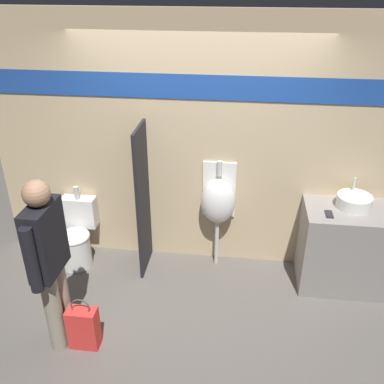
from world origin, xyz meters
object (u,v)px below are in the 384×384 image
at_px(shopping_bag, 83,327).
at_px(urinal_near_counter, 218,201).
at_px(sink_basin, 354,201).
at_px(person_in_vest, 49,260).
at_px(cell_phone, 329,214).
at_px(toilet, 77,237).

bearing_deg(shopping_bag, urinal_near_counter, 51.42).
relative_size(sink_basin, person_in_vest, 0.21).
distance_m(urinal_near_counter, person_in_vest, 1.85).
distance_m(cell_phone, urinal_near_counter, 1.13).
bearing_deg(shopping_bag, cell_phone, 26.03).
distance_m(toilet, shopping_bag, 1.30).
height_order(cell_phone, toilet, cell_phone).
relative_size(cell_phone, urinal_near_counter, 0.11).
distance_m(person_in_vest, shopping_bag, 0.72).
xyz_separation_m(cell_phone, person_in_vest, (-2.39, -1.02, -0.01)).
relative_size(sink_basin, urinal_near_counter, 0.27).
bearing_deg(cell_phone, urinal_near_counter, 165.12).
bearing_deg(urinal_near_counter, sink_basin, -4.78).
relative_size(toilet, person_in_vest, 0.54).
height_order(urinal_near_counter, toilet, urinal_near_counter).
bearing_deg(toilet, shopping_bag, -67.58).
height_order(sink_basin, urinal_near_counter, urinal_near_counter).
height_order(toilet, person_in_vest, person_in_vest).
bearing_deg(sink_basin, cell_phone, -145.67).
relative_size(sink_basin, cell_phone, 2.43).
relative_size(cell_phone, person_in_vest, 0.09).
bearing_deg(toilet, cell_phone, -3.05).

